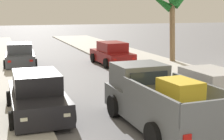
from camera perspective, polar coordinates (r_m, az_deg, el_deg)
The scene contains 9 objects.
sidewalk_right at distance 18.08m, azimuth 12.63°, elevation -1.22°, with size 4.90×60.00×0.12m, color beige.
curb_left at distance 15.43m, azimuth -18.86°, elevation -3.57°, with size 0.16×60.00×0.10m, color silver.
curb_right at distance 17.56m, azimuth 9.71°, elevation -1.49°, with size 0.16×60.00×0.10m, color silver.
pickup_truck at distance 10.38m, azimuth 8.16°, elevation -5.49°, with size 2.32×5.26×1.80m.
car_left_near at distance 22.08m, azimuth -0.03°, elevation 2.84°, with size 2.19×4.33×1.54m.
car_right_near at distance 11.62m, azimuth -13.02°, elevation -4.42°, with size 2.02×4.26×1.54m.
car_left_mid at distance 12.43m, azimuth 16.75°, elevation -3.62°, with size 2.11×4.30×1.54m.
car_left_far at distance 22.21m, azimuth -15.88°, elevation 2.48°, with size 2.21×4.34×1.54m.
palm_tree_right_mid at distance 23.37m, azimuth 10.48°, elevation 11.46°, with size 3.19×3.53×5.16m.
Camera 1 is at (-4.17, -3.01, 3.65)m, focal length 51.93 mm.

